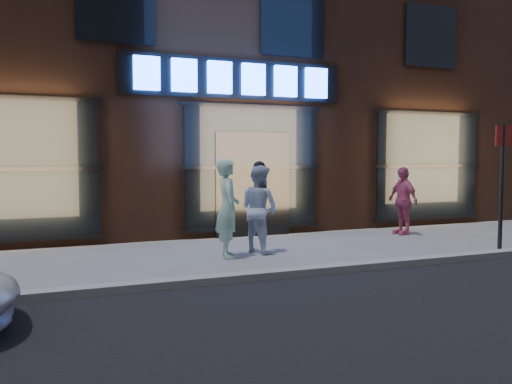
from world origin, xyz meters
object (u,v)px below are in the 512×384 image
man_bowtie (228,208)px  sign_post (502,176)px  man_cap (259,209)px  passerby (403,201)px

man_bowtie → sign_post: sign_post is taller
man_bowtie → man_cap: (0.72, 0.26, -0.06)m
man_bowtie → man_cap: bearing=-61.7°
passerby → man_cap: bearing=-79.9°
man_cap → passerby: (4.01, 0.90, -0.04)m
man_bowtie → sign_post: 5.27m
man_bowtie → man_cap: 0.77m
man_bowtie → man_cap: man_bowtie is taller
passerby → man_bowtie: bearing=-78.8°
man_bowtie → sign_post: size_ratio=0.74×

